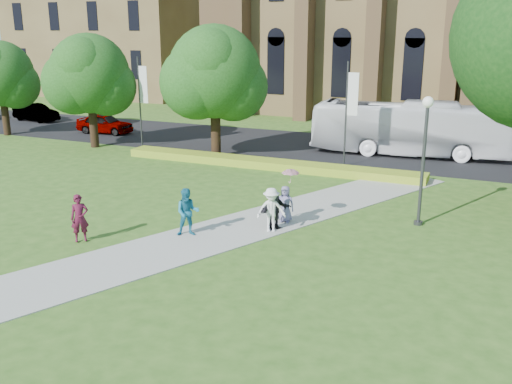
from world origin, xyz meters
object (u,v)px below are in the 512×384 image
at_px(car_1, 36,113).
at_px(car_0, 105,124).
at_px(streetlamp, 424,146).
at_px(tour_coach, 409,128).
at_px(pedestrian_0, 80,218).

bearing_deg(car_1, car_0, -97.40).
relative_size(streetlamp, tour_coach, 0.43).
xyz_separation_m(car_1, pedestrian_0, (22.94, -21.51, 0.20)).
bearing_deg(car_1, streetlamp, -105.30).
relative_size(tour_coach, car_0, 2.78).
xyz_separation_m(car_0, car_1, (-9.21, 2.44, -0.02)).
bearing_deg(pedestrian_0, tour_coach, 24.83).
height_order(tour_coach, car_0, tour_coach).
relative_size(car_1, pedestrian_0, 2.43).
bearing_deg(car_0, pedestrian_0, -147.53).
bearing_deg(tour_coach, pedestrian_0, 151.70).
height_order(car_1, pedestrian_0, pedestrian_0).
bearing_deg(pedestrian_0, car_0, 83.75).
height_order(car_0, car_1, car_0).
height_order(tour_coach, pedestrian_0, tour_coach).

